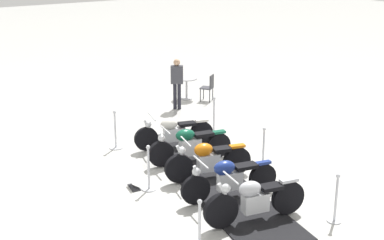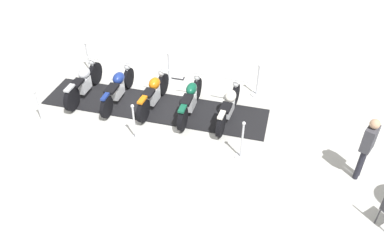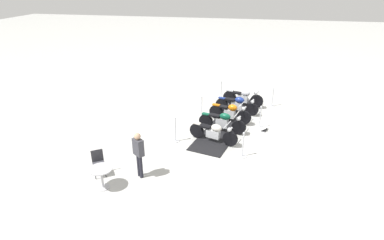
# 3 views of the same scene
# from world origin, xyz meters

# --- Properties ---
(ground_plane) EXTENTS (80.00, 80.00, 0.00)m
(ground_plane) POSITION_xyz_m (0.00, 0.00, 0.00)
(ground_plane) COLOR silver
(display_platform) EXTENTS (2.91, 6.76, 0.03)m
(display_platform) POSITION_xyz_m (0.00, 0.00, 0.02)
(display_platform) COLOR black
(display_platform) RESTS_ON ground_plane
(motorcycle_cream) EXTENTS (2.11, 0.92, 0.93)m
(motorcycle_cream) POSITION_xyz_m (-0.47, -2.15, 0.47)
(motorcycle_cream) COLOR black
(motorcycle_cream) RESTS_ON display_platform
(motorcycle_forest) EXTENTS (2.16, 0.81, 0.94)m
(motorcycle_forest) POSITION_xyz_m (-0.23, -1.08, 0.48)
(motorcycle_forest) COLOR black
(motorcycle_forest) RESTS_ON display_platform
(motorcycle_copper) EXTENTS (2.05, 0.86, 0.98)m
(motorcycle_copper) POSITION_xyz_m (0.03, -0.01, 0.49)
(motorcycle_copper) COLOR black
(motorcycle_copper) RESTS_ON display_platform
(motorcycle_navy) EXTENTS (2.20, 0.82, 0.94)m
(motorcycle_navy) POSITION_xyz_m (0.29, 1.06, 0.50)
(motorcycle_navy) COLOR black
(motorcycle_navy) RESTS_ON display_platform
(motorcycle_chrome) EXTENTS (2.15, 0.75, 1.02)m
(motorcycle_chrome) POSITION_xyz_m (0.53, 2.14, 0.49)
(motorcycle_chrome) COLOR black
(motorcycle_chrome) RESTS_ON display_platform
(stanchion_right_rear) EXTENTS (0.29, 0.29, 1.03)m
(stanchion_right_rear) POSITION_xyz_m (2.06, 2.40, 0.37)
(stanchion_right_rear) COLOR silver
(stanchion_right_rear) RESTS_ON ground_plane
(stanchion_right_front) EXTENTS (0.35, 0.35, 1.06)m
(stanchion_right_front) POSITION_xyz_m (0.77, -3.07, 0.32)
(stanchion_right_front) COLOR silver
(stanchion_right_front) RESTS_ON ground_plane
(stanchion_left_mid) EXTENTS (0.30, 0.30, 1.09)m
(stanchion_left_mid) POSITION_xyz_m (-1.41, 0.33, 0.38)
(stanchion_left_mid) COLOR silver
(stanchion_left_mid) RESTS_ON ground_plane
(stanchion_right_mid) EXTENTS (0.33, 0.33, 1.05)m
(stanchion_right_mid) POSITION_xyz_m (1.41, -0.33, 0.34)
(stanchion_right_mid) COLOR silver
(stanchion_right_mid) RESTS_ON ground_plane
(stanchion_left_front) EXTENTS (0.32, 0.32, 1.12)m
(stanchion_left_front) POSITION_xyz_m (-2.06, -2.40, 0.37)
(stanchion_left_front) COLOR silver
(stanchion_left_front) RESTS_ON ground_plane
(stanchion_left_rear) EXTENTS (0.29, 0.29, 1.02)m
(stanchion_left_rear) POSITION_xyz_m (-0.77, 3.07, 0.36)
(stanchion_left_rear) COLOR silver
(stanchion_left_rear) RESTS_ON ground_plane
(info_placard) EXTENTS (0.29, 0.45, 0.18)m
(info_placard) POSITION_xyz_m (1.64, -0.60, 0.05)
(info_placard) COLOR #333338
(info_placard) RESTS_ON ground_plane
(cafe_table) EXTENTS (0.76, 0.76, 0.75)m
(cafe_table) POSITION_xyz_m (-3.63, -5.95, 0.57)
(cafe_table) COLOR #B7B7BC
(cafe_table) RESTS_ON ground_plane
(cafe_chair_near_table) EXTENTS (0.55, 0.55, 0.93)m
(cafe_chair_near_table) POSITION_xyz_m (-4.08, -5.26, 0.54)
(cafe_chair_near_table) COLOR #2D2D33
(cafe_chair_near_table) RESTS_ON ground_plane
(bystander_person) EXTENTS (0.45, 0.42, 1.69)m
(bystander_person) POSITION_xyz_m (-2.64, -5.10, 1.01)
(bystander_person) COLOR #23232D
(bystander_person) RESTS_ON ground_plane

